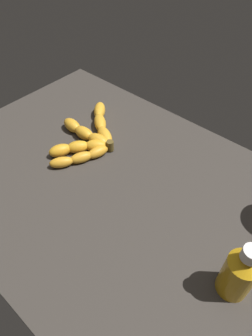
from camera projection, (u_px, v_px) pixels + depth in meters
The scene contains 3 objects.
ground_plane at pixel (111, 187), 78.41cm from camera, with size 99.20×69.45×4.87cm, color #38332D.
banana_bunch at pixel (88, 137), 86.11cm from camera, with size 19.57×30.68×3.61cm.
honey_bottle at pixel (240, 273), 53.16cm from camera, with size 6.01×6.01×14.34cm.
Camera 1 is at (36.43, -35.32, 57.68)cm, focal length 31.90 mm.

